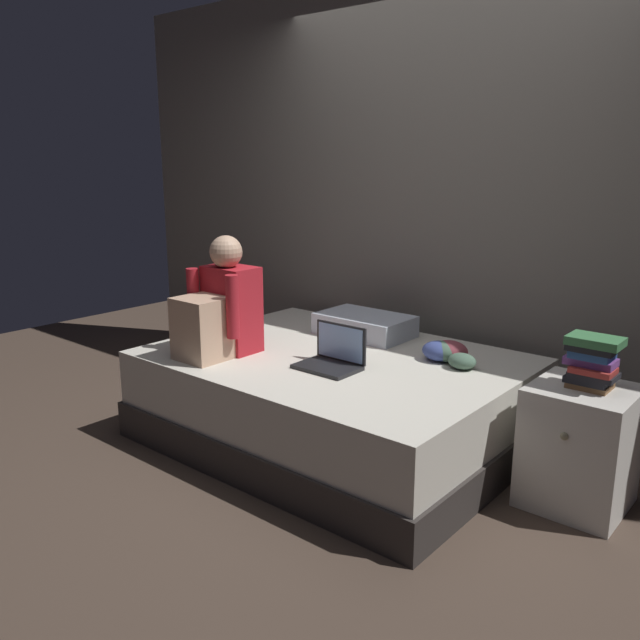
{
  "coord_description": "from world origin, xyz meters",
  "views": [
    {
      "loc": [
        1.96,
        -2.4,
        1.57
      ],
      "look_at": [
        -0.14,
        0.1,
        0.76
      ],
      "focal_mm": 36.59,
      "sensor_mm": 36.0,
      "label": 1
    }
  ],
  "objects_px": {
    "bed": "(334,399)",
    "person_sitting": "(220,310)",
    "pillow": "(365,325)",
    "nightstand": "(579,446)",
    "clothes_pile": "(447,352)",
    "laptop": "(333,357)",
    "book_stack": "(592,361)"
  },
  "relations": [
    {
      "from": "bed",
      "to": "person_sitting",
      "type": "height_order",
      "value": "person_sitting"
    },
    {
      "from": "bed",
      "to": "pillow",
      "type": "xyz_separation_m",
      "value": [
        -0.12,
        0.45,
        0.32
      ]
    },
    {
      "from": "nightstand",
      "to": "person_sitting",
      "type": "height_order",
      "value": "person_sitting"
    },
    {
      "from": "nightstand",
      "to": "clothes_pile",
      "type": "distance_m",
      "value": 0.82
    },
    {
      "from": "laptop",
      "to": "clothes_pile",
      "type": "distance_m",
      "value": 0.62
    },
    {
      "from": "nightstand",
      "to": "pillow",
      "type": "xyz_separation_m",
      "value": [
        -1.42,
        0.27,
        0.29
      ]
    },
    {
      "from": "bed",
      "to": "laptop",
      "type": "distance_m",
      "value": 0.38
    },
    {
      "from": "pillow",
      "to": "book_stack",
      "type": "xyz_separation_m",
      "value": [
        1.44,
        -0.28,
        0.13
      ]
    },
    {
      "from": "bed",
      "to": "clothes_pile",
      "type": "height_order",
      "value": "clothes_pile"
    },
    {
      "from": "person_sitting",
      "to": "laptop",
      "type": "height_order",
      "value": "person_sitting"
    },
    {
      "from": "book_stack",
      "to": "clothes_pile",
      "type": "bearing_deg",
      "value": 171.14
    },
    {
      "from": "bed",
      "to": "laptop",
      "type": "height_order",
      "value": "laptop"
    },
    {
      "from": "person_sitting",
      "to": "laptop",
      "type": "bearing_deg",
      "value": 18.11
    },
    {
      "from": "pillow",
      "to": "book_stack",
      "type": "relative_size",
      "value": 2.31
    },
    {
      "from": "clothes_pile",
      "to": "laptop",
      "type": "bearing_deg",
      "value": -131.16
    },
    {
      "from": "nightstand",
      "to": "clothes_pile",
      "type": "height_order",
      "value": "clothes_pile"
    },
    {
      "from": "person_sitting",
      "to": "pillow",
      "type": "relative_size",
      "value": 1.17
    },
    {
      "from": "laptop",
      "to": "book_stack",
      "type": "bearing_deg",
      "value": 16.19
    },
    {
      "from": "laptop",
      "to": "pillow",
      "type": "xyz_separation_m",
      "value": [
        -0.25,
        0.62,
        0.01
      ]
    },
    {
      "from": "person_sitting",
      "to": "clothes_pile",
      "type": "bearing_deg",
      "value": 32.92
    },
    {
      "from": "book_stack",
      "to": "pillow",
      "type": "bearing_deg",
      "value": 169.18
    },
    {
      "from": "pillow",
      "to": "clothes_pile",
      "type": "xyz_separation_m",
      "value": [
        0.66,
        -0.15,
        -0.01
      ]
    },
    {
      "from": "person_sitting",
      "to": "laptop",
      "type": "relative_size",
      "value": 2.05
    },
    {
      "from": "nightstand",
      "to": "book_stack",
      "type": "height_order",
      "value": "book_stack"
    },
    {
      "from": "pillow",
      "to": "person_sitting",
      "type": "bearing_deg",
      "value": -114.99
    },
    {
      "from": "clothes_pile",
      "to": "book_stack",
      "type": "bearing_deg",
      "value": -8.86
    },
    {
      "from": "nightstand",
      "to": "clothes_pile",
      "type": "bearing_deg",
      "value": 171.07
    },
    {
      "from": "book_stack",
      "to": "bed",
      "type": "bearing_deg",
      "value": -172.43
    },
    {
      "from": "nightstand",
      "to": "book_stack",
      "type": "relative_size",
      "value": 2.35
    },
    {
      "from": "book_stack",
      "to": "clothes_pile",
      "type": "distance_m",
      "value": 0.8
    },
    {
      "from": "pillow",
      "to": "clothes_pile",
      "type": "distance_m",
      "value": 0.67
    },
    {
      "from": "nightstand",
      "to": "clothes_pile",
      "type": "xyz_separation_m",
      "value": [
        -0.77,
        0.12,
        0.27
      ]
    }
  ]
}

